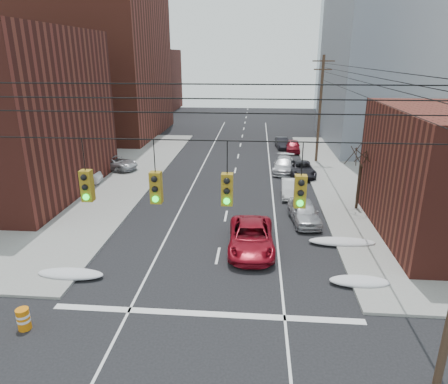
% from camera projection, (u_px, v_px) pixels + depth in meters
% --- Properties ---
extents(building_brick_tall, '(24.00, 20.00, 30.00)m').
position_uv_depth(building_brick_tall, '(67.00, 23.00, 53.93)').
color(building_brick_tall, maroon).
rests_on(building_brick_tall, ground).
extents(building_brick_far, '(22.00, 18.00, 12.00)m').
position_uv_depth(building_brick_far, '(121.00, 81.00, 81.52)').
color(building_brick_far, '#521F18').
rests_on(building_brick_far, ground).
extents(building_office, '(22.00, 20.00, 25.00)m').
position_uv_depth(building_office, '(427.00, 41.00, 47.39)').
color(building_office, gray).
rests_on(building_office, ground).
extents(building_glass, '(20.00, 18.00, 22.00)m').
position_uv_depth(building_glass, '(380.00, 55.00, 72.22)').
color(building_glass, gray).
rests_on(building_glass, ground).
extents(utility_pole_far, '(2.20, 0.28, 11.00)m').
position_uv_depth(utility_pole_far, '(320.00, 108.00, 41.20)').
color(utility_pole_far, '#473323').
rests_on(utility_pole_far, ground).
extents(traffic_signals, '(17.00, 0.42, 2.02)m').
position_uv_depth(traffic_signals, '(191.00, 187.00, 12.17)').
color(traffic_signals, black).
rests_on(traffic_signals, ground).
extents(bare_tree, '(2.09, 2.20, 4.93)m').
position_uv_depth(bare_tree, '(359.00, 180.00, 29.05)').
color(bare_tree, black).
rests_on(bare_tree, ground).
extents(snow_nw, '(3.50, 1.08, 0.42)m').
position_uv_depth(snow_nw, '(70.00, 274.00, 20.70)').
color(snow_nw, silver).
rests_on(snow_nw, ground).
extents(snow_ne, '(3.00, 1.08, 0.42)m').
position_uv_depth(snow_ne, '(359.00, 281.00, 20.02)').
color(snow_ne, silver).
rests_on(snow_ne, ground).
extents(snow_east_far, '(4.00, 1.08, 0.42)m').
position_uv_depth(snow_east_far, '(342.00, 242.00, 24.26)').
color(snow_east_far, silver).
rests_on(snow_east_far, ground).
extents(red_pickup, '(2.77, 5.74, 1.58)m').
position_uv_depth(red_pickup, '(251.00, 237.00, 23.52)').
color(red_pickup, maroon).
rests_on(red_pickup, ground).
extents(parked_car_a, '(2.24, 4.57, 1.50)m').
position_uv_depth(parked_car_a, '(304.00, 212.00, 27.44)').
color(parked_car_a, '#B9BABE').
rests_on(parked_car_a, ground).
extents(parked_car_b, '(1.48, 3.95, 1.29)m').
position_uv_depth(parked_car_b, '(290.00, 188.00, 32.62)').
color(parked_car_b, silver).
rests_on(parked_car_b, ground).
extents(parked_car_c, '(2.55, 5.00, 1.35)m').
position_uv_depth(parked_car_c, '(301.00, 169.00, 38.01)').
color(parked_car_c, black).
rests_on(parked_car_c, ground).
extents(parked_car_d, '(2.60, 5.08, 1.41)m').
position_uv_depth(parked_car_d, '(284.00, 165.00, 39.31)').
color(parked_car_d, silver).
rests_on(parked_car_d, ground).
extents(parked_car_e, '(1.85, 4.14, 1.38)m').
position_uv_depth(parked_car_e, '(293.00, 146.00, 47.47)').
color(parked_car_e, maroon).
rests_on(parked_car_e, ground).
extents(parked_car_f, '(1.74, 3.97, 1.27)m').
position_uv_depth(parked_car_f, '(282.00, 143.00, 49.52)').
color(parked_car_f, black).
rests_on(parked_car_f, ground).
extents(lot_car_a, '(4.91, 2.11, 1.57)m').
position_uv_depth(lot_car_a, '(73.00, 175.00, 35.11)').
color(lot_car_a, silver).
rests_on(lot_car_a, sidewalk_nw).
extents(lot_car_b, '(5.26, 3.41, 1.35)m').
position_uv_depth(lot_car_b, '(114.00, 163.00, 39.57)').
color(lot_car_b, '#A8A8AD').
rests_on(lot_car_b, sidewalk_nw).
extents(lot_car_c, '(4.90, 2.28, 1.38)m').
position_uv_depth(lot_car_c, '(11.00, 181.00, 33.95)').
color(lot_car_c, black).
rests_on(lot_car_c, sidewalk_nw).
extents(lot_car_d, '(4.34, 2.53, 1.39)m').
position_uv_depth(lot_car_d, '(55.00, 160.00, 40.56)').
color(lot_car_d, '#A4A4A9').
rests_on(lot_car_d, sidewalk_nw).
extents(construction_barrel, '(0.63, 0.63, 0.96)m').
position_uv_depth(construction_barrel, '(24.00, 319.00, 16.73)').
color(construction_barrel, orange).
rests_on(construction_barrel, ground).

